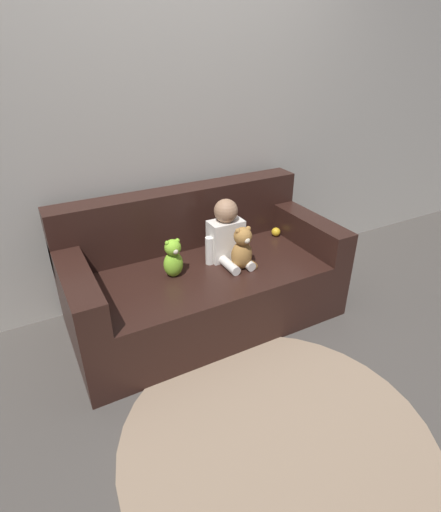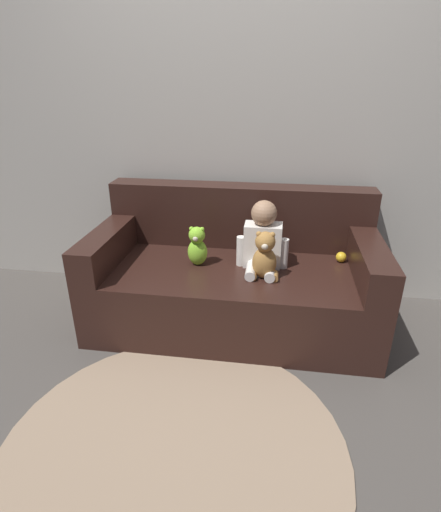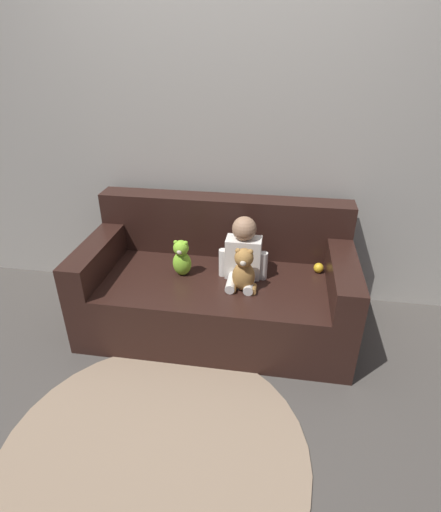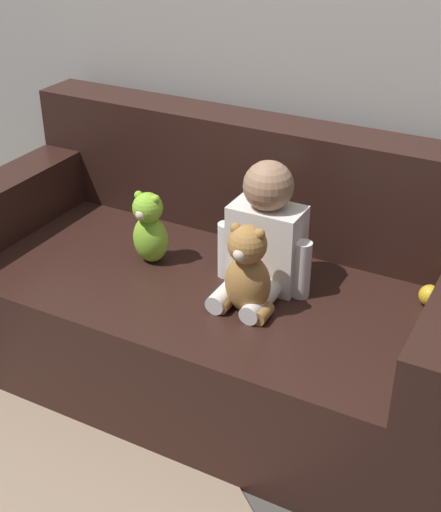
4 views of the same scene
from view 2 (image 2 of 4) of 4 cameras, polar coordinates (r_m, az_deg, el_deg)
name	(u,v)px [view 2 (image 2 of 4)]	position (r m, az deg, el deg)	size (l,w,h in m)	color
ground_plane	(233,321)	(2.62, 1.75, -9.22)	(12.00, 12.00, 0.00)	#4C4742
wall_back	(245,101)	(2.69, 3.51, 21.20)	(8.00, 0.05, 2.60)	#ADA89E
couch	(234,277)	(2.52, 1.98, -3.05)	(1.70, 0.84, 0.81)	black
person_baby	(263,240)	(2.35, 6.05, 2.32)	(0.31, 0.31, 0.40)	white
teddy_bear_brown	(265,257)	(2.22, 6.31, -0.09)	(0.16, 0.13, 0.28)	#AD7A3D
plush_toy_side	(197,246)	(2.38, -3.34, 1.41)	(0.12, 0.11, 0.24)	#8CD133
toy_ball	(341,257)	(2.56, 16.85, -0.14)	(0.06, 0.06, 0.06)	gold
floor_rug	(174,449)	(1.89, -6.72, -25.69)	(1.48, 1.48, 0.01)	gray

